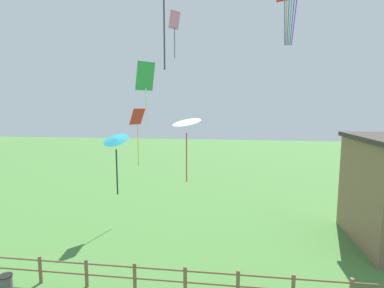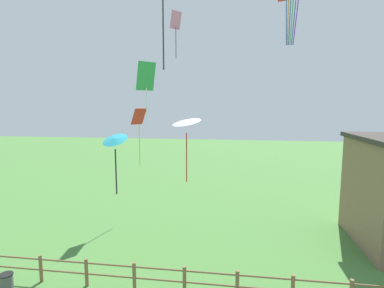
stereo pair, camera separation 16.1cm
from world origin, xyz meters
name	(u,v)px [view 1 (the left image)]	position (x,y,z in m)	size (l,w,h in m)	color
wooden_fence	(185,279)	(0.00, 7.46, 0.65)	(20.03, 0.14, 1.14)	brown
trash_bin	(6,285)	(-6.75, 6.52, 0.41)	(0.50, 0.50, 0.82)	#4C4C51
kite_pink_diamond	(174,25)	(-1.91, 15.73, 12.07)	(0.68, 0.75, 2.79)	pink
kite_green_diamond	(145,80)	(-2.58, 11.52, 8.43)	(0.88, 0.97, 3.04)	green
kite_cyan_delta	(116,142)	(-2.08, 6.23, 6.02)	(0.99, 0.96, 2.06)	#2DB2C6
kite_red_diamond	(137,123)	(-4.43, 15.85, 6.03)	(1.03, 1.07, 3.80)	red
kite_white_delta	(186,123)	(-0.24, 9.48, 6.48)	(1.73, 1.73, 2.82)	white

